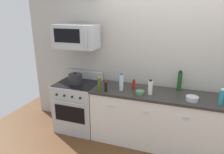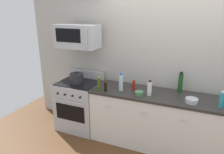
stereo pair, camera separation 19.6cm
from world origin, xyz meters
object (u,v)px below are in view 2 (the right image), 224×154
Objects in this scene: bottle_vinegar_white at (150,88)px; bowl_steel_prep at (192,100)px; bowl_green_glaze at (139,93)px; bottle_olive_oil at (99,84)px; bottle_soy_sauce_dark at (105,86)px; range_oven at (80,105)px; bottle_water_clear at (121,82)px; bottle_hot_sauce_red at (134,85)px; bottle_dish_soap at (222,100)px; microwave at (77,36)px; bottle_wine_green at (180,83)px; stockpot at (77,78)px.

bowl_steel_prep is (0.62, -0.04, -0.08)m from bottle_vinegar_white.
bowl_steel_prep is at bearing 1.33° from bowl_green_glaze.
bottle_olive_oil is at bearing -176.45° from bowl_steel_prep.
bottle_olive_oil is at bearing -168.27° from bottle_soy_sauce_dark.
range_oven is 1.46m from bottle_vinegar_white.
bottle_vinegar_white is (1.34, -0.10, 0.57)m from range_oven.
bottle_hot_sauce_red is (0.19, 0.10, -0.05)m from bottle_water_clear.
bottle_vinegar_white reaches higher than bottle_hot_sauce_red.
bottle_olive_oil reaches higher than bottle_vinegar_white.
bottle_dish_soap is (2.33, -0.14, 0.56)m from range_oven.
microwave reaches higher than bottle_olive_oil.
bottle_vinegar_white is at bearing 8.57° from bottle_soy_sauce_dark.
bottle_soy_sauce_dark is 0.72× the size of bottle_dish_soap.
bottle_wine_green is (1.76, 0.22, 0.61)m from range_oven.
bowl_green_glaze is (-0.57, -0.38, -0.13)m from bottle_wine_green.
microwave is at bearing 89.71° from range_oven.
range_oven is 6.32× the size of bottle_soy_sauce_dark.
bottle_wine_green is at bearing 20.22° from bottle_olive_oil.
bottle_olive_oil is at bearing -159.78° from bottle_wine_green.
bowl_green_glaze is at bearing -146.24° from bottle_wine_green.
bottle_dish_soap reaches higher than bottle_hot_sauce_red.
bottle_vinegar_white is at bearing -142.45° from bottle_wine_green.
bottle_dish_soap is at bearing 2.76° from bottle_olive_oil.
bottle_dish_soap reaches higher than stockpot.
bottle_dish_soap is 1.14m from bowl_green_glaze.
bottle_olive_oil is 1.43m from bowl_steel_prep.
bottle_wine_green reaches higher than bottle_water_clear.
bottle_wine_green is at bearing 15.77° from bottle_hot_sauce_red.
stockpot is (-0.53, 0.18, -0.02)m from bottle_olive_oil.
bottle_vinegar_white is at bearing -6.34° from microwave.
bottle_olive_oil is at bearing -155.61° from bottle_water_clear.
range_oven is 2.02m from bowl_steel_prep.
stockpot is at bearing 174.86° from bowl_green_glaze.
bowl_green_glaze is (1.19, -0.16, 0.48)m from range_oven.
stockpot is at bearing 177.39° from bowl_steel_prep.
bottle_soy_sauce_dark is at bearing -21.65° from microwave.
bottle_wine_green is at bearing 118.47° from bowl_steel_prep.
range_oven is 4.43× the size of bottle_vinegar_white.
bottle_wine_green is (1.12, 0.43, 0.08)m from bottle_soy_sauce_dark.
bowl_steel_prep is at bearing -10.12° from bottle_hot_sauce_red.
bottle_water_clear is at bearing 24.39° from bottle_olive_oil.
bottle_water_clear is 1.10m from bowl_steel_prep.
bottle_olive_oil is 1.33× the size of bottle_hot_sauce_red.
bottle_soy_sauce_dark is 1.69m from bottle_dish_soap.
bottle_soy_sauce_dark is at bearing -150.30° from bottle_water_clear.
bottle_olive_oil reaches higher than bottle_hot_sauce_red.
microwave is 1.11m from bottle_water_clear.
bottle_olive_oil is 0.56m from stockpot.
microwave is at bearing 175.36° from bottle_dish_soap.
bottle_water_clear is at bearing -161.35° from bottle_wine_green.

